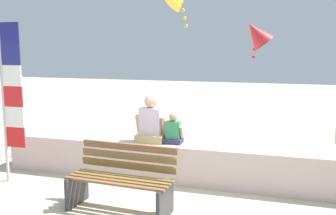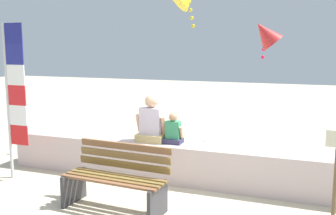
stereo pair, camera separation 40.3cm
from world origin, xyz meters
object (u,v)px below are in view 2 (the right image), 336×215
(person_child, at_px, (173,131))
(kite_red, at_px, (265,34))
(person_adult, at_px, (152,123))
(sign_post, at_px, (335,183))
(flag_banner, at_px, (13,92))
(park_bench, at_px, (116,180))

(person_child, xyz_separation_m, kite_red, (1.08, 3.17, 1.69))
(person_adult, distance_m, sign_post, 3.23)
(flag_banner, bearing_deg, park_bench, -13.23)
(person_adult, bearing_deg, kite_red, 65.23)
(person_adult, bearing_deg, park_bench, -88.34)
(person_adult, xyz_separation_m, person_child, (0.39, 0.00, -0.11))
(kite_red, height_order, sign_post, kite_red)
(park_bench, height_order, sign_post, sign_post)
(kite_red, relative_size, sign_post, 0.71)
(flag_banner, bearing_deg, kite_red, 48.25)
(person_child, distance_m, kite_red, 3.75)
(flag_banner, distance_m, sign_post, 5.03)
(person_child, relative_size, sign_post, 0.38)
(person_adult, relative_size, sign_post, 0.59)
(person_adult, distance_m, flag_banner, 2.35)
(park_bench, height_order, person_child, person_child)
(park_bench, bearing_deg, kite_red, 72.55)
(flag_banner, relative_size, kite_red, 2.70)
(person_child, height_order, sign_post, sign_post)
(flag_banner, relative_size, sign_post, 1.91)
(park_bench, relative_size, kite_red, 1.54)
(park_bench, bearing_deg, sign_post, -5.36)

